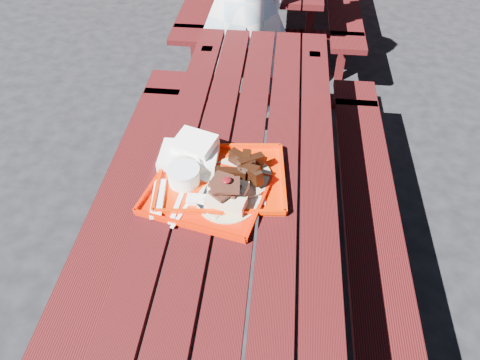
{
  "coord_description": "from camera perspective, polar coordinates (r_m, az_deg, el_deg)",
  "views": [
    {
      "loc": [
        0.13,
        -1.4,
        2.03
      ],
      "look_at": [
        0.0,
        -0.15,
        0.82
      ],
      "focal_mm": 35.0,
      "sensor_mm": 36.0,
      "label": 1
    }
  ],
  "objects": [
    {
      "name": "picnic_table_near",
      "position": [
        2.03,
        0.43,
        -2.36
      ],
      "size": [
        1.41,
        2.4,
        0.75
      ],
      "color": "#3E0B0D",
      "rests_on": "ground"
    },
    {
      "name": "ground",
      "position": [
        2.47,
        0.36,
        -11.39
      ],
      "size": [
        60.0,
        60.0,
        0.0
      ],
      "primitive_type": "plane",
      "color": "black",
      "rests_on": "ground"
    },
    {
      "name": "near_tray",
      "position": [
        1.77,
        -4.02,
        -0.96
      ],
      "size": [
        0.5,
        0.43,
        0.14
      ],
      "color": "red",
      "rests_on": "picnic_table_near"
    },
    {
      "name": "far_tray",
      "position": [
        1.82,
        -2.58,
        0.31
      ],
      "size": [
        0.53,
        0.43,
        0.08
      ],
      "color": "red",
      "rests_on": "picnic_table_near"
    },
    {
      "name": "white_cloth",
      "position": [
        1.91,
        -6.03,
        3.26
      ],
      "size": [
        0.24,
        0.2,
        0.1
      ],
      "color": "white",
      "rests_on": "picnic_table_near"
    }
  ]
}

